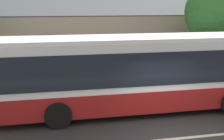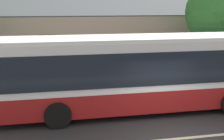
% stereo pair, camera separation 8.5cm
% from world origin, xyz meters
% --- Properties ---
extents(ground_plane, '(300.00, 300.00, 0.00)m').
position_xyz_m(ground_plane, '(0.00, 0.00, 0.00)').
color(ground_plane, '#2D2D30').
extents(sidewalk_far, '(60.00, 3.00, 0.15)m').
position_xyz_m(sidewalk_far, '(0.00, 6.00, 0.07)').
color(sidewalk_far, gray).
rests_on(sidewalk_far, ground).
extents(lane_divider_stripe, '(60.00, 0.16, 0.01)m').
position_xyz_m(lane_divider_stripe, '(0.00, 0.00, 0.00)').
color(lane_divider_stripe, beige).
rests_on(lane_divider_stripe, ground).
extents(community_building, '(20.93, 10.76, 7.12)m').
position_xyz_m(community_building, '(2.72, 14.38, 2.01)').
color(community_building, tan).
rests_on(community_building, ground).
extents(transit_bus, '(12.18, 2.81, 3.19)m').
position_xyz_m(transit_bus, '(-0.56, 2.90, 1.72)').
color(transit_bus, maroon).
rests_on(transit_bus, ground).
extents(bench_by_building, '(1.88, 0.51, 0.94)m').
position_xyz_m(bench_by_building, '(-5.89, 5.30, 0.58)').
color(bench_by_building, brown).
rests_on(bench_by_building, sidewalk_far).
extents(street_tree_primary, '(3.55, 3.47, 5.82)m').
position_xyz_m(street_tree_primary, '(5.11, 6.83, 3.94)').
color(street_tree_primary, '#4C3828').
rests_on(street_tree_primary, ground).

